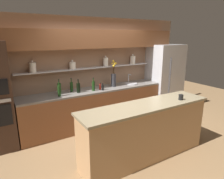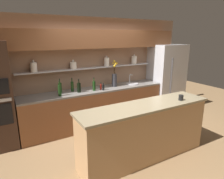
# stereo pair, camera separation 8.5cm
# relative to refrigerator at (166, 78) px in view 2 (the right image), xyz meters

# --- Properties ---
(ground_plane) EXTENTS (12.00, 12.00, 0.00)m
(ground_plane) POSITION_rel_refrigerator_xyz_m (-2.13, -1.20, -0.96)
(ground_plane) COLOR olive
(back_wall_unit) EXTENTS (5.20, 0.44, 2.60)m
(back_wall_unit) POSITION_rel_refrigerator_xyz_m (-2.13, 0.33, 0.59)
(back_wall_unit) COLOR #937056
(back_wall_unit) RESTS_ON ground_plane
(back_counter_unit) EXTENTS (3.55, 0.62, 0.92)m
(back_counter_unit) POSITION_rel_refrigerator_xyz_m (-2.27, 0.04, -0.50)
(back_counter_unit) COLOR brown
(back_counter_unit) RESTS_ON ground_plane
(island_counter) EXTENTS (2.48, 0.61, 1.02)m
(island_counter) POSITION_rel_refrigerator_xyz_m (-2.13, -1.67, -0.45)
(island_counter) COLOR tan
(island_counter) RESTS_ON ground_plane
(refrigerator) EXTENTS (0.95, 0.73, 1.93)m
(refrigerator) POSITION_rel_refrigerator_xyz_m (0.00, 0.00, 0.00)
(refrigerator) COLOR #B7B7BC
(refrigerator) RESTS_ON ground_plane
(flower_vase) EXTENTS (0.15, 0.15, 0.66)m
(flower_vase) POSITION_rel_refrigerator_xyz_m (-1.74, 0.05, 0.16)
(flower_vase) COLOR #2D2D33
(flower_vase) RESTS_ON back_counter_unit
(sink_fixture) EXTENTS (0.33, 0.33, 0.25)m
(sink_fixture) POSITION_rel_refrigerator_xyz_m (-1.19, 0.05, -0.02)
(sink_fixture) COLOR #B7B7BC
(sink_fixture) RESTS_ON back_counter_unit
(bottle_sauce_0) EXTENTS (0.05, 0.05, 0.17)m
(bottle_sauce_0) POSITION_rel_refrigerator_xyz_m (-2.15, -0.14, 0.03)
(bottle_sauce_0) COLOR black
(bottle_sauce_0) RESTS_ON back_counter_unit
(bottle_wine_1) EXTENTS (0.07, 0.07, 0.33)m
(bottle_wine_1) POSITION_rel_refrigerator_xyz_m (-3.17, -0.09, 0.08)
(bottle_wine_1) COLOR #193814
(bottle_wine_1) RESTS_ON back_counter_unit
(bottle_sauce_2) EXTENTS (0.05, 0.05, 0.17)m
(bottle_sauce_2) POSITION_rel_refrigerator_xyz_m (-2.18, -0.06, 0.03)
(bottle_sauce_2) COLOR maroon
(bottle_sauce_2) RESTS_ON back_counter_unit
(bottle_wine_3) EXTENTS (0.07, 0.07, 0.32)m
(bottle_wine_3) POSITION_rel_refrigerator_xyz_m (-2.82, 0.12, 0.08)
(bottle_wine_3) COLOR #193814
(bottle_wine_3) RESTS_ON back_counter_unit
(bottle_wine_4) EXTENTS (0.08, 0.08, 0.31)m
(bottle_wine_4) POSITION_rel_refrigerator_xyz_m (-2.71, -0.03, 0.07)
(bottle_wine_4) COLOR black
(bottle_wine_4) RESTS_ON back_counter_unit
(bottle_wine_5) EXTENTS (0.08, 0.08, 0.33)m
(bottle_wine_5) POSITION_rel_refrigerator_xyz_m (-3.10, 0.13, 0.08)
(bottle_wine_5) COLOR #193814
(bottle_wine_5) RESTS_ON back_counter_unit
(bottle_wine_6) EXTENTS (0.07, 0.07, 0.31)m
(bottle_wine_6) POSITION_rel_refrigerator_xyz_m (-2.35, -0.06, 0.07)
(bottle_wine_6) COLOR #193814
(bottle_wine_6) RESTS_ON back_counter_unit
(coffee_mug) EXTENTS (0.10, 0.08, 0.10)m
(coffee_mug) POSITION_rel_refrigerator_xyz_m (-1.41, -1.80, 0.11)
(coffee_mug) COLOR black
(coffee_mug) RESTS_ON island_counter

